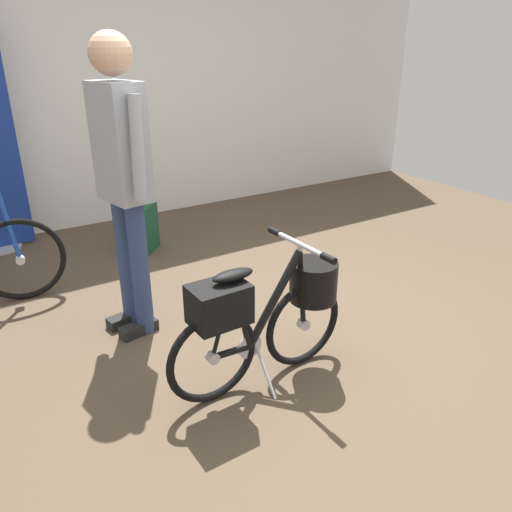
% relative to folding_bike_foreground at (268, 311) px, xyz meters
% --- Properties ---
extents(ground_plane, '(7.75, 7.75, 0.00)m').
position_rel_folding_bike_foreground_xyz_m(ground_plane, '(0.30, 0.10, -0.41)').
color(ground_plane, brown).
extents(back_wall, '(7.75, 0.10, 2.95)m').
position_rel_folding_bike_foreground_xyz_m(back_wall, '(0.30, 3.10, 1.07)').
color(back_wall, white).
rests_on(back_wall, ground_plane).
extents(folding_bike_foreground, '(1.08, 0.53, 0.76)m').
position_rel_folding_bike_foreground_xyz_m(folding_bike_foreground, '(0.00, 0.00, 0.00)').
color(folding_bike_foreground, black).
rests_on(folding_bike_foreground, ground_plane).
extents(visitor_near_wall, '(0.32, 0.53, 1.75)m').
position_rel_folding_bike_foreground_xyz_m(visitor_near_wall, '(-0.41, 0.89, 0.61)').
color(visitor_near_wall, navy).
rests_on(visitor_near_wall, ground_plane).
extents(backpack_on_floor, '(0.34, 0.34, 0.41)m').
position_rel_folding_bike_foreground_xyz_m(backpack_on_floor, '(0.08, 2.09, -0.21)').
color(backpack_on_floor, '#19472D').
rests_on(backpack_on_floor, ground_plane).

